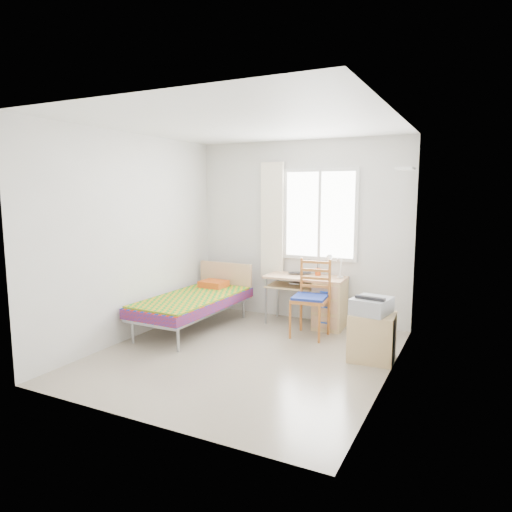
{
  "coord_description": "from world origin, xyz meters",
  "views": [
    {
      "loc": [
        2.37,
        -4.48,
        1.87
      ],
      "look_at": [
        -0.13,
        0.55,
        1.08
      ],
      "focal_mm": 32.0,
      "sensor_mm": 36.0,
      "label": 1
    }
  ],
  "objects_px": {
    "printer": "(372,305)",
    "bed": "(196,300)",
    "chair": "(312,294)",
    "cabinet": "(372,337)",
    "desk": "(325,300)"
  },
  "relations": [
    {
      "from": "chair",
      "to": "printer",
      "type": "distance_m",
      "value": 1.03
    },
    {
      "from": "bed",
      "to": "cabinet",
      "type": "xyz_separation_m",
      "value": [
        2.44,
        -0.13,
        -0.12
      ]
    },
    {
      "from": "printer",
      "to": "cabinet",
      "type": "bearing_deg",
      "value": -13.2
    },
    {
      "from": "chair",
      "to": "cabinet",
      "type": "bearing_deg",
      "value": -36.55
    },
    {
      "from": "desk",
      "to": "chair",
      "type": "height_order",
      "value": "chair"
    },
    {
      "from": "bed",
      "to": "desk",
      "type": "xyz_separation_m",
      "value": [
        1.58,
        0.83,
        -0.01
      ]
    },
    {
      "from": "chair",
      "to": "bed",
      "type": "bearing_deg",
      "value": -171.46
    },
    {
      "from": "cabinet",
      "to": "printer",
      "type": "bearing_deg",
      "value": 153.42
    },
    {
      "from": "desk",
      "to": "chair",
      "type": "bearing_deg",
      "value": -97.63
    },
    {
      "from": "cabinet",
      "to": "printer",
      "type": "height_order",
      "value": "printer"
    },
    {
      "from": "printer",
      "to": "bed",
      "type": "bearing_deg",
      "value": -173.37
    },
    {
      "from": "desk",
      "to": "printer",
      "type": "xyz_separation_m",
      "value": [
        0.84,
        -0.96,
        0.25
      ]
    },
    {
      "from": "desk",
      "to": "cabinet",
      "type": "height_order",
      "value": "desk"
    },
    {
      "from": "chair",
      "to": "printer",
      "type": "xyz_separation_m",
      "value": [
        0.88,
        -0.52,
        0.06
      ]
    },
    {
      "from": "chair",
      "to": "printer",
      "type": "height_order",
      "value": "chair"
    }
  ]
}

